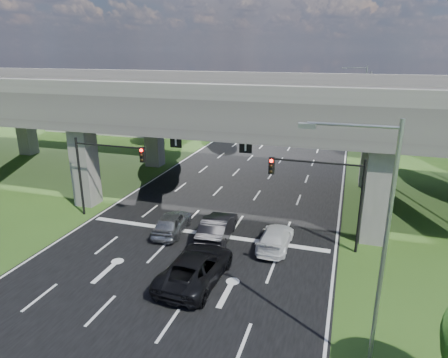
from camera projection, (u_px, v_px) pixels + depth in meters
The scene contains 19 objects.
ground at pixel (184, 258), 24.30m from camera, with size 160.00×160.00×0.00m, color #2B4917.
road at pixel (231, 201), 33.36m from camera, with size 18.00×120.00×0.03m, color black.
overpass at pixel (238, 103), 32.72m from camera, with size 80.00×15.00×10.00m.
warehouse at pixel (118, 117), 62.87m from camera, with size 20.00×10.00×4.00m, color #9E9E99.
signal_right at pixel (325, 186), 24.33m from camera, with size 5.76×0.54×6.00m.
signal_left at pixel (103, 164), 28.82m from camera, with size 5.76×0.54×6.00m.
streetlight_near at pixel (374, 235), 14.15m from camera, with size 3.38×0.25×10.00m.
streetlight_far at pixel (363, 113), 41.34m from camera, with size 3.38×0.25×10.00m.
streetlight_beyond at pixel (361, 96), 55.84m from camera, with size 3.38×0.25×10.00m.
tree_left_near at pixel (161, 110), 50.38m from camera, with size 4.50×4.50×7.80m.
tree_left_mid at pixel (167, 106), 58.69m from camera, with size 3.91×3.90×6.76m.
tree_left_far at pixel (211, 94), 64.50m from camera, with size 4.80×4.80×8.32m.
tree_right_near at pixel (389, 121), 44.54m from camera, with size 4.20×4.20×7.28m.
tree_right_mid at pixel (409, 114), 51.03m from camera, with size 3.91×3.90×6.76m.
tree_right_far at pixel (374, 101), 59.23m from camera, with size 4.50×4.50×7.80m.
car_silver at pixel (172, 223), 27.38m from camera, with size 1.76×4.39×1.49m, color #94979B.
car_dark at pixel (217, 228), 26.41m from camera, with size 1.75×5.01×1.65m, color black.
car_white at pixel (275, 238), 25.35m from camera, with size 1.85×4.55×1.32m, color silver.
car_trailing at pixel (196, 267), 21.63m from camera, with size 2.76×5.98×1.66m, color black.
Camera 1 is at (8.88, -19.85, 12.11)m, focal length 32.00 mm.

